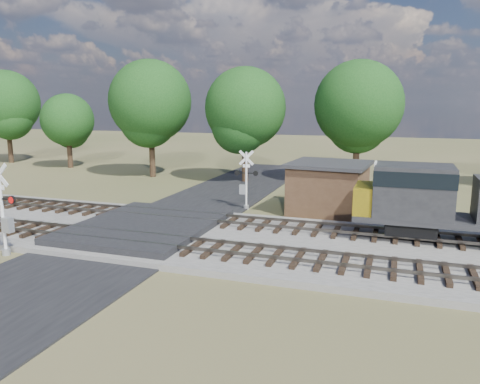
% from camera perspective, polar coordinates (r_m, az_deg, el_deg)
% --- Properties ---
extents(ground, '(160.00, 160.00, 0.00)m').
position_cam_1_polar(ground, '(25.90, -11.91, -5.24)').
color(ground, '#4A502B').
rests_on(ground, ground).
extents(ballast_bed, '(140.00, 10.00, 0.30)m').
position_cam_1_polar(ballast_bed, '(23.07, 10.82, -6.82)').
color(ballast_bed, gray).
rests_on(ballast_bed, ground).
extents(road, '(7.00, 60.00, 0.08)m').
position_cam_1_polar(road, '(25.89, -11.92, -5.16)').
color(road, black).
rests_on(road, ground).
extents(crossing_panel, '(7.00, 9.00, 0.62)m').
position_cam_1_polar(crossing_panel, '(26.23, -11.38, -4.30)').
color(crossing_panel, '#262628').
rests_on(crossing_panel, ground).
extents(track_near, '(140.00, 2.60, 0.33)m').
position_cam_1_polar(track_near, '(22.66, -7.70, -6.36)').
color(track_near, black).
rests_on(track_near, ballast_bed).
extents(track_far, '(140.00, 2.60, 0.33)m').
position_cam_1_polar(track_far, '(27.04, -2.98, -3.42)').
color(track_far, black).
rests_on(track_far, ballast_bed).
extents(crossing_signal_near, '(1.77, 0.39, 4.40)m').
position_cam_1_polar(crossing_signal_near, '(24.32, -26.80, -2.80)').
color(crossing_signal_near, silver).
rests_on(crossing_signal_near, ground).
extents(crossing_signal_far, '(1.61, 0.38, 4.00)m').
position_cam_1_polar(crossing_signal_far, '(31.18, 0.62, 0.86)').
color(crossing_signal_far, silver).
rests_on(crossing_signal_far, ground).
extents(equipment_shed, '(5.30, 5.30, 3.33)m').
position_cam_1_polar(equipment_shed, '(30.60, 10.74, 0.52)').
color(equipment_shed, '#422B1C').
rests_on(equipment_shed, ground).
extents(treeline, '(82.16, 11.70, 11.05)m').
position_cam_1_polar(treeline, '(42.38, 7.66, 10.11)').
color(treeline, black).
rests_on(treeline, ground).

